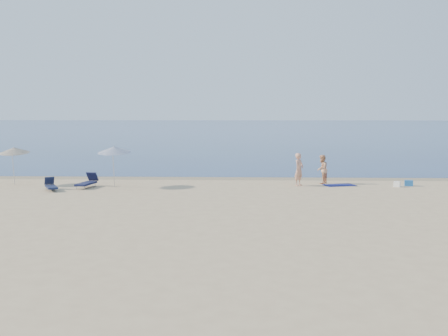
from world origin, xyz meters
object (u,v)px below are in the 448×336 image
object	(u,v)px
person_left	(299,169)
umbrella_near	(114,150)
person_right	(322,169)
blue_cooler	(409,183)

from	to	relation	value
person_left	umbrella_near	distance (m)	10.14
person_right	blue_cooler	world-z (taller)	person_right
person_left	blue_cooler	world-z (taller)	person_left
person_left	person_right	size ratio (longest dim) A/B	1.10
person_right	umbrella_near	size ratio (longest dim) A/B	0.70
person_right	umbrella_near	world-z (taller)	umbrella_near
blue_cooler	umbrella_near	size ratio (longest dim) A/B	0.19
person_left	person_right	world-z (taller)	person_left
umbrella_near	person_right	bearing A→B (deg)	13.65
person_left	umbrella_near	world-z (taller)	umbrella_near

